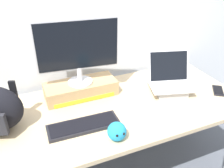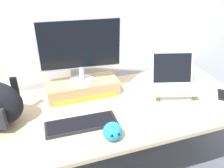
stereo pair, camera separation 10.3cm
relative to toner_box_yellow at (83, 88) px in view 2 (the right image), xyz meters
The scene contains 8 objects.
back_wall 0.61m from the toner_box_yellow, 61.80° to the left, with size 7.00×0.10×2.60m, color silver.
desk 0.30m from the toner_box_yellow, 56.36° to the right, with size 1.87×0.82×0.73m.
toner_box_yellow is the anchor object (origin of this frame).
desktop_monitor 0.31m from the toner_box_yellow, 98.74° to the right, with size 0.56×0.17×0.46m.
open_laptop 0.66m from the toner_box_yellow, 17.74° to the right, with size 0.37×0.32×0.29m.
external_keyboard 0.37m from the toner_box_yellow, 104.26° to the right, with size 0.44×0.16×0.02m.
cell_phone 1.03m from the toner_box_yellow, 19.71° to the right, with size 0.15×0.16×0.01m.
plush_toy 0.53m from the toner_box_yellow, 84.30° to the right, with size 0.11×0.11×0.11m.
Camera 2 is at (-0.43, -1.29, 1.68)m, focal length 38.71 mm.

